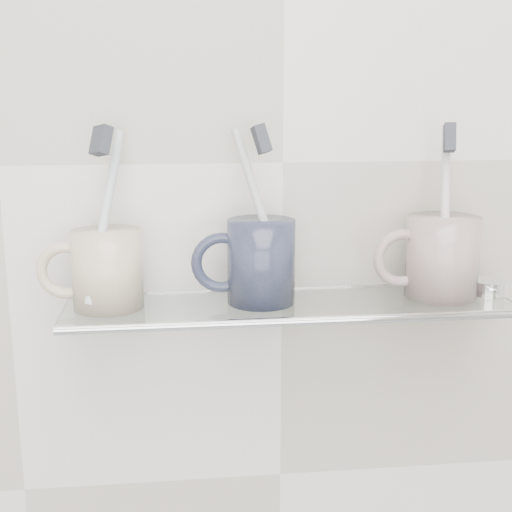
{
  "coord_description": "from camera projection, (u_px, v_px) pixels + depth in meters",
  "views": [
    {
      "loc": [
        -0.13,
        0.28,
        1.33
      ],
      "look_at": [
        -0.04,
        1.04,
        1.15
      ],
      "focal_mm": 50.0,
      "sensor_mm": 36.0,
      "label": 1
    }
  ],
  "objects": [
    {
      "name": "toothbrush_center",
      "position": [
        261.0,
        213.0,
        0.78
      ],
      "size": [
        0.06,
        0.04,
        0.18
      ],
      "primitive_type": "cylinder",
      "rotation": [
        -0.21,
        -0.26,
        0.14
      ],
      "color": "#B9B9B9",
      "rests_on": "mug_center"
    },
    {
      "name": "bristles_right",
      "position": [
        450.0,
        138.0,
        0.78
      ],
      "size": [
        0.02,
        0.03,
        0.03
      ],
      "primitive_type": "cube",
      "rotation": [
        -0.23,
        -0.02,
        -0.28
      ],
      "color": "#2E3139",
      "rests_on": "toothbrush_right"
    },
    {
      "name": "mug_right_handle",
      "position": [
        402.0,
        258.0,
        0.81
      ],
      "size": [
        0.07,
        0.01,
        0.07
      ],
      "primitive_type": "torus",
      "rotation": [
        1.57,
        0.0,
        0.0
      ],
      "color": "silver",
      "rests_on": "mug_right"
    },
    {
      "name": "wall_back",
      "position": [
        283.0,
        163.0,
        0.82
      ],
      "size": [
        2.5,
        0.0,
        2.5
      ],
      "primitive_type": "plane",
      "rotation": [
        1.57,
        0.0,
        0.0
      ],
      "color": "silver",
      "rests_on": "ground"
    },
    {
      "name": "bracket_left",
      "position": [
        104.0,
        309.0,
        0.82
      ],
      "size": [
        0.02,
        0.03,
        0.02
      ],
      "primitive_type": "cylinder",
      "rotation": [
        1.57,
        0.0,
        0.0
      ],
      "color": "silver",
      "rests_on": "wall_back"
    },
    {
      "name": "mug_right",
      "position": [
        442.0,
        257.0,
        0.81
      ],
      "size": [
        0.11,
        0.11,
        0.09
      ],
      "primitive_type": "cylinder",
      "rotation": [
        0.0,
        0.0,
        -0.38
      ],
      "color": "silver",
      "rests_on": "shelf_glass"
    },
    {
      "name": "shelf_glass",
      "position": [
        290.0,
        306.0,
        0.8
      ],
      "size": [
        0.5,
        0.12,
        0.01
      ],
      "primitive_type": "cube",
      "color": "silver",
      "rests_on": "wall_back"
    },
    {
      "name": "bristles_left",
      "position": [
        101.0,
        140.0,
        0.74
      ],
      "size": [
        0.03,
        0.03,
        0.04
      ],
      "primitive_type": "cube",
      "rotation": [
        -0.17,
        0.36,
        0.6
      ],
      "color": "#2E3139",
      "rests_on": "toothbrush_left"
    },
    {
      "name": "chrome_cap",
      "position": [
        489.0,
        287.0,
        0.83
      ],
      "size": [
        0.04,
        0.04,
        0.02
      ],
      "primitive_type": "cylinder",
      "color": "silver",
      "rests_on": "shelf_glass"
    },
    {
      "name": "shelf_rail",
      "position": [
        299.0,
        321.0,
        0.75
      ],
      "size": [
        0.5,
        0.01,
        0.01
      ],
      "primitive_type": "cylinder",
      "rotation": [
        0.0,
        1.57,
        0.0
      ],
      "color": "silver",
      "rests_on": "shelf_glass"
    },
    {
      "name": "mug_center_handle",
      "position": [
        222.0,
        263.0,
        0.78
      ],
      "size": [
        0.07,
        0.01,
        0.07
      ],
      "primitive_type": "torus",
      "rotation": [
        1.57,
        0.0,
        0.0
      ],
      "color": "#192030",
      "rests_on": "mug_center"
    },
    {
      "name": "mug_left",
      "position": [
        108.0,
        269.0,
        0.77
      ],
      "size": [
        0.08,
        0.08,
        0.09
      ],
      "primitive_type": "cylinder",
      "rotation": [
        0.0,
        0.0,
        0.05
      ],
      "color": "beige",
      "rests_on": "shelf_glass"
    },
    {
      "name": "toothbrush_right",
      "position": [
        445.0,
        210.0,
        0.8
      ],
      "size": [
        0.02,
        0.06,
        0.19
      ],
      "primitive_type": "cylinder",
      "rotation": [
        -0.23,
        -0.02,
        -0.28
      ],
      "color": "silver",
      "rests_on": "mug_right"
    },
    {
      "name": "bracket_right",
      "position": [
        453.0,
        297.0,
        0.87
      ],
      "size": [
        0.02,
        0.03,
        0.02
      ],
      "primitive_type": "cylinder",
      "rotation": [
        1.57,
        0.0,
        0.0
      ],
      "color": "silver",
      "rests_on": "wall_back"
    },
    {
      "name": "mug_left_handle",
      "position": [
        66.0,
        270.0,
        0.77
      ],
      "size": [
        0.06,
        0.01,
        0.06
      ],
      "primitive_type": "torus",
      "rotation": [
        1.57,
        0.0,
        0.0
      ],
      "color": "beige",
      "rests_on": "mug_left"
    },
    {
      "name": "toothbrush_left",
      "position": [
        105.0,
        216.0,
        0.76
      ],
      "size": [
        0.05,
        0.08,
        0.18
      ],
      "primitive_type": "cylinder",
      "rotation": [
        -0.17,
        0.36,
        0.6
      ],
      "color": "silver",
      "rests_on": "mug_left"
    },
    {
      "name": "mug_center",
      "position": [
        261.0,
        262.0,
        0.79
      ],
      "size": [
        0.09,
        0.09,
        0.09
      ],
      "primitive_type": "cylinder",
      "rotation": [
        0.0,
        0.0,
        0.29
      ],
      "color": "#192030",
      "rests_on": "shelf_glass"
    },
    {
      "name": "bristles_center",
      "position": [
        261.0,
        139.0,
        0.76
      ],
      "size": [
        0.02,
        0.03,
        0.04
      ],
      "primitive_type": "cube",
      "rotation": [
        -0.21,
        -0.26,
        0.14
      ],
      "color": "#2E3139",
      "rests_on": "toothbrush_center"
    }
  ]
}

